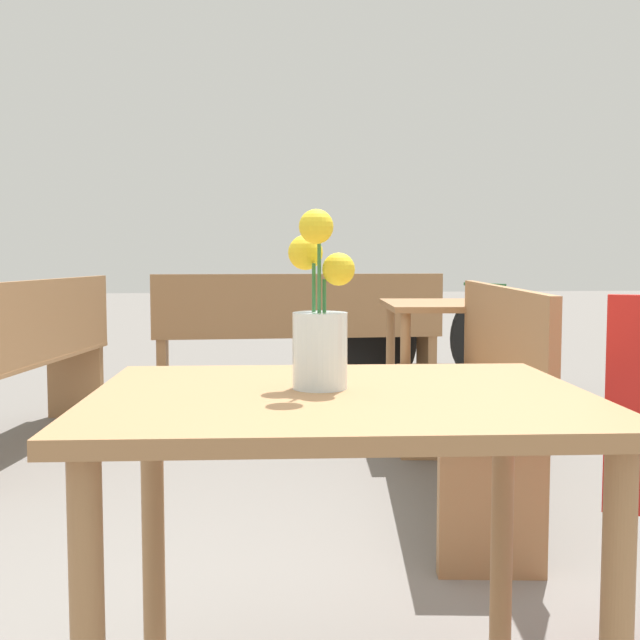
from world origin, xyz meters
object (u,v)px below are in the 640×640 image
at_px(bench_far, 298,330).
at_px(bicycle, 434,338).
at_px(bench_near, 23,357).
at_px(table_back, 453,326).
at_px(flower_vase, 320,327).
at_px(bench_middle, 477,388).
at_px(table_front, 341,449).

bearing_deg(bench_far, bicycle, 20.76).
distance_m(bench_near, table_back, 2.17).
xyz_separation_m(flower_vase, table_back, (0.99, 2.59, -0.23)).
distance_m(flower_vase, bench_middle, 1.72).
bearing_deg(bicycle, bench_far, -159.24).
relative_size(table_front, bench_middle, 0.60).
bearing_deg(flower_vase, bench_middle, 62.66).
relative_size(bench_near, bench_far, 0.96).
bearing_deg(bench_far, bench_near, -139.22).
xyz_separation_m(table_front, bench_near, (-1.22, 2.60, -0.14)).
xyz_separation_m(bench_far, bicycle, (1.02, 0.39, -0.10)).
distance_m(flower_vase, bench_far, 3.84).
xyz_separation_m(table_front, bench_far, (0.24, 3.85, -0.14)).
xyz_separation_m(bench_middle, bicycle, (0.53, 2.71, -0.08)).
bearing_deg(bench_near, bench_far, 40.78).
height_order(flower_vase, bench_near, flower_vase).
xyz_separation_m(bench_near, bench_middle, (1.95, -1.06, -0.01)).
distance_m(table_front, bicycle, 4.43).
relative_size(table_front, table_back, 1.13).
relative_size(flower_vase, table_back, 0.39).
bearing_deg(bench_middle, table_back, 78.93).
bearing_deg(bicycle, bench_middle, -100.99).
height_order(bench_near, bench_middle, same).
xyz_separation_m(table_front, bench_middle, (0.74, 1.53, -0.15)).
distance_m(flower_vase, table_back, 2.78).
bearing_deg(table_back, flower_vase, -110.84).
height_order(table_back, bicycle, bicycle).
relative_size(table_back, bicycle, 0.51).
bearing_deg(bench_middle, bench_near, 151.42).
bearing_deg(bicycle, flower_vase, -107.16).
relative_size(table_front, bicycle, 0.58).
relative_size(table_front, bench_near, 0.51).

